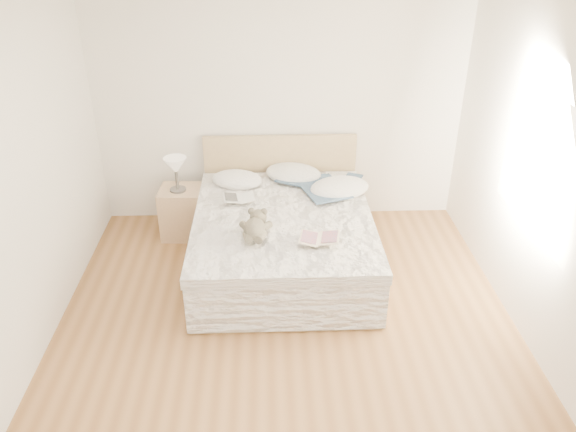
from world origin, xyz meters
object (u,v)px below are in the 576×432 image
(childrens_book, at_px, (319,238))
(table_lamp, at_px, (176,167))
(photo_book, at_px, (239,198))
(bed, at_px, (283,237))
(teddy_bear, at_px, (255,235))
(nightstand, at_px, (183,212))

(childrens_book, bearing_deg, table_lamp, 151.18)
(table_lamp, height_order, photo_book, table_lamp)
(bed, bearing_deg, teddy_bear, -116.44)
(childrens_book, distance_m, teddy_bear, 0.58)
(nightstand, xyz_separation_m, table_lamp, (-0.02, -0.03, 0.55))
(nightstand, bearing_deg, table_lamp, -123.88)
(photo_book, relative_size, teddy_bear, 0.88)
(bed, bearing_deg, photo_book, 152.28)
(nightstand, relative_size, photo_book, 1.73)
(teddy_bear, bearing_deg, nightstand, 128.84)
(nightstand, distance_m, table_lamp, 0.55)
(bed, relative_size, childrens_book, 5.87)
(nightstand, distance_m, photo_book, 0.82)
(nightstand, relative_size, childrens_book, 1.53)
(nightstand, bearing_deg, photo_book, -30.12)
(table_lamp, height_order, teddy_bear, table_lamp)
(nightstand, height_order, teddy_bear, teddy_bear)
(childrens_book, bearing_deg, nightstand, 150.09)
(bed, relative_size, teddy_bear, 5.86)
(bed, height_order, childrens_book, bed)
(table_lamp, bearing_deg, bed, -27.56)
(table_lamp, distance_m, teddy_bear, 1.40)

